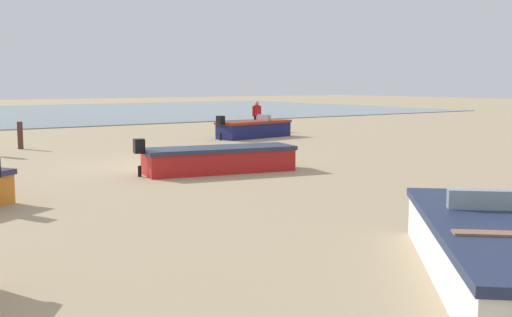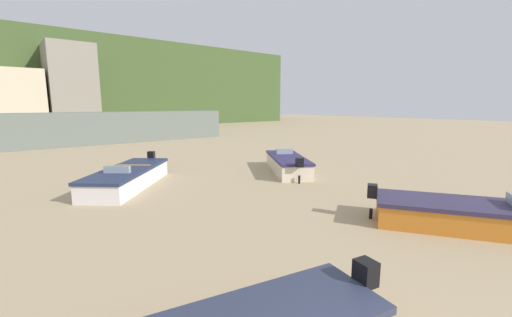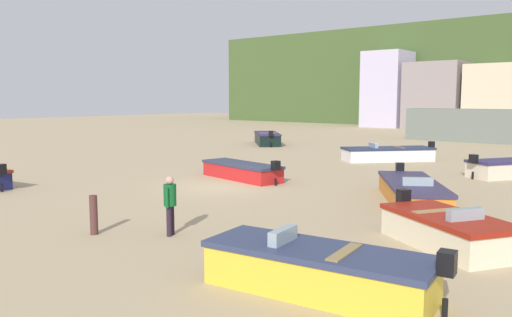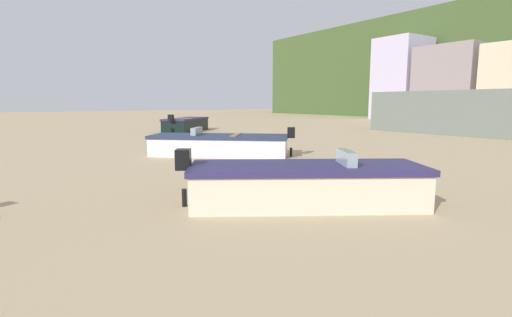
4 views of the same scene
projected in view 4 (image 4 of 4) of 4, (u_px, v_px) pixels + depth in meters
name	position (u px, v px, depth m)	size (l,w,h in m)	color
townhouse_far_left	(401.00, 79.00, 45.94)	(5.10, 5.39, 9.64)	#BCB2CD
townhouse_centre_left	(454.00, 84.00, 41.12)	(6.58, 6.20, 8.01)	gray
boat_cream_0	(306.00, 184.00, 7.58)	(3.76, 4.72, 1.15)	beige
boat_black_3	(186.00, 125.00, 26.98)	(4.61, 4.68, 1.27)	black
boat_white_5	(220.00, 145.00, 14.77)	(4.83, 5.15, 1.12)	white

